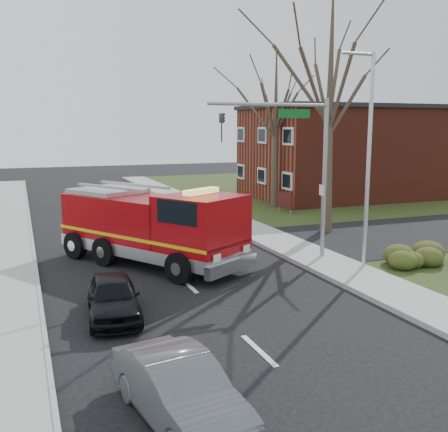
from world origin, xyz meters
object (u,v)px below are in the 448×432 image
object	(u,v)px
traffic_signal_mast	(298,150)
parked_car_gray	(180,390)
fire_engine	(153,228)
parked_car_maroon	(113,297)

from	to	relation	value
traffic_signal_mast	parked_car_gray	world-z (taller)	traffic_signal_mast
fire_engine	parked_car_maroon	world-z (taller)	fire_engine
fire_engine	parked_car_maroon	bearing A→B (deg)	-146.11
traffic_signal_mast	parked_car_maroon	size ratio (longest dim) A/B	1.83
traffic_signal_mast	parked_car_maroon	xyz separation A→B (m)	(-8.25, -3.74, -4.07)
parked_car_maroon	parked_car_gray	size ratio (longest dim) A/B	0.94
parked_car_maroon	parked_car_gray	distance (m)	6.14
traffic_signal_mast	parked_car_gray	size ratio (longest dim) A/B	1.72
parked_car_gray	traffic_signal_mast	bearing A→B (deg)	41.36
fire_engine	parked_car_gray	bearing A→B (deg)	-132.61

